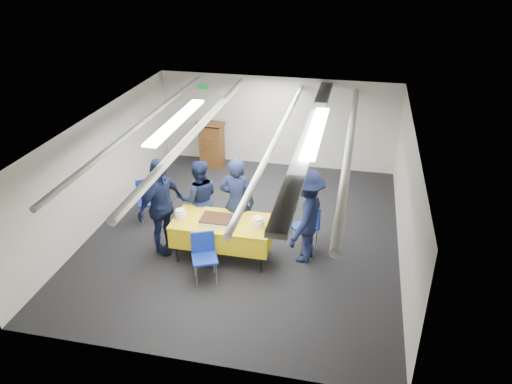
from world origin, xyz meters
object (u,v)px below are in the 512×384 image
chair_near (204,252)px  sailor_a (237,203)px  sailor_b (199,199)px  sheet_cake (216,220)px  chair_right (308,222)px  serving_table (223,231)px  chair_left (147,196)px  sailor_d (306,216)px  sailor_c (161,207)px  podium (212,143)px

chair_near → sailor_a: bearing=75.6°
sailor_b → chair_near: bearing=88.8°
sheet_cake → chair_right: 1.77m
chair_near → sailor_a: sailor_a is taller
chair_right → sailor_a: (-1.33, -0.20, 0.38)m
chair_near → sailor_a: (0.30, 1.16, 0.38)m
serving_table → chair_left: size_ratio=2.08×
chair_right → serving_table: bearing=-154.9°
sailor_a → sailor_d: sailor_a is taller
serving_table → chair_right: (1.47, 0.69, -0.03)m
sailor_a → sailor_d: (1.32, -0.22, -0.01)m
chair_left → sailor_c: sailor_c is taller
sailor_c → sailor_d: (2.62, 0.28, -0.04)m
podium → sailor_b: (0.75, -3.30, 0.19)m
sailor_b → sailor_c: bearing=31.1°
serving_table → sailor_a: bearing=73.3°
podium → sailor_c: size_ratio=0.67×
sailor_a → chair_right: bearing=-172.5°
sailor_d → sheet_cake: bearing=-66.1°
sheet_cake → sailor_c: (-1.06, 0.04, 0.12)m
sheet_cake → chair_near: (-0.05, -0.62, -0.29)m
serving_table → podium: size_ratio=1.44×
sailor_a → sailor_b: sailor_a is taller
serving_table → podium: podium is taller
chair_right → sailor_c: 2.76m
chair_left → sailor_c: 1.35m
sailor_b → sailor_d: (2.12, -0.39, 0.09)m
sheet_cake → chair_left: bearing=149.2°
sailor_b → sailor_d: sailor_d is taller
sailor_b → sailor_c: 0.85m
serving_table → sailor_d: sailor_d is taller
chair_right → sailor_a: bearing=-171.3°
chair_right → chair_left: 3.41m
chair_left → sailor_a: size_ratio=0.48×
chair_left → sailor_a: sailor_a is taller
sheet_cake → sailor_b: size_ratio=0.35×
serving_table → sheet_cake: size_ratio=3.22×
sheet_cake → sailor_a: (0.25, 0.55, 0.09)m
sailor_b → sailor_c: size_ratio=0.86×
sailor_c → sheet_cake: bearing=-72.7°
sailor_a → sailor_d: size_ratio=1.01×
sailor_a → sailor_c: size_ratio=0.97×
chair_near → serving_table: bearing=77.3°
chair_right → sailor_b: sailor_b is taller
chair_near → chair_left: 2.45m
podium → chair_near: (1.25, -4.63, -0.08)m
sheet_cake → podium: size_ratio=0.45×
chair_left → sailor_b: 1.34m
chair_right → sailor_d: 0.56m
podium → chair_right: (2.87, -3.27, -0.08)m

